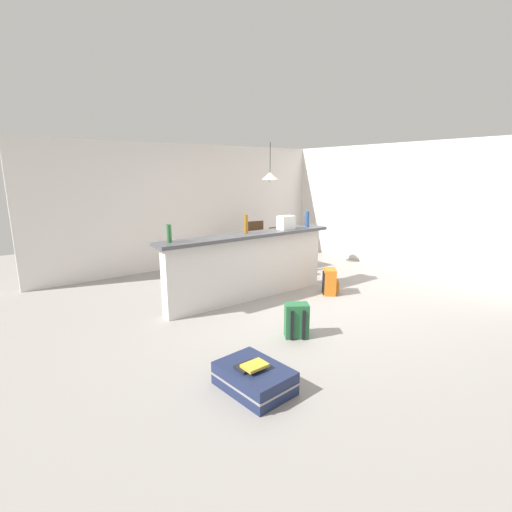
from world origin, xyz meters
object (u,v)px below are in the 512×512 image
(dining_chair_near_partition, at_px, (281,249))
(dining_chair_far_side, at_px, (253,240))
(bottle_amber, at_px, (246,224))
(pendant_lamp, at_px, (270,176))
(bottle_blue, at_px, (307,219))
(suitcase_flat_navy, at_px, (254,378))
(backpack_green, at_px, (296,321))
(backpack_orange, at_px, (330,282))
(book_stack, at_px, (252,366))
(grocery_bag, at_px, (286,223))
(dining_table, at_px, (265,238))
(bottle_green, at_px, (169,233))

(dining_chair_near_partition, distance_m, dining_chair_far_side, 1.12)
(bottle_amber, relative_size, dining_chair_near_partition, 0.31)
(dining_chair_far_side, bearing_deg, pendant_lamp, -89.74)
(bottle_blue, xyz_separation_m, pendant_lamp, (0.20, 1.27, 0.70))
(suitcase_flat_navy, bearing_deg, backpack_green, 29.11)
(dining_chair_near_partition, xyz_separation_m, backpack_orange, (-0.09, -1.35, -0.31))
(pendant_lamp, distance_m, book_stack, 4.70)
(bottle_blue, bearing_deg, pendant_lamp, 81.02)
(backpack_green, bearing_deg, grocery_bag, 53.42)
(dining_chair_near_partition, relative_size, backpack_orange, 2.21)
(dining_table, relative_size, suitcase_flat_navy, 1.29)
(bottle_green, relative_size, pendant_lamp, 0.32)
(pendant_lamp, distance_m, backpack_green, 3.66)
(pendant_lamp, distance_m, backpack_orange, 2.52)
(bottle_blue, relative_size, suitcase_flat_navy, 0.31)
(bottle_green, distance_m, grocery_bag, 2.00)
(bottle_blue, xyz_separation_m, backpack_orange, (-0.03, -0.61, -0.97))
(backpack_orange, bearing_deg, bottle_blue, 87.00)
(bottle_blue, distance_m, book_stack, 3.51)
(backpack_green, distance_m, book_stack, 1.26)
(grocery_bag, distance_m, backpack_orange, 1.21)
(bottle_green, relative_size, suitcase_flat_navy, 0.28)
(grocery_bag, relative_size, backpack_green, 0.62)
(book_stack, bearing_deg, backpack_green, 28.78)
(grocery_bag, relative_size, dining_chair_near_partition, 0.28)
(bottle_green, distance_m, bottle_amber, 1.25)
(dining_chair_far_side, bearing_deg, suitcase_flat_navy, -125.93)
(bottle_blue, height_order, dining_chair_near_partition, bottle_blue)
(bottle_green, height_order, suitcase_flat_navy, bottle_green)
(suitcase_flat_navy, relative_size, book_stack, 3.38)
(dining_chair_near_partition, height_order, backpack_orange, dining_chair_near_partition)
(pendant_lamp, height_order, backpack_orange, pendant_lamp)
(bottle_green, xyz_separation_m, suitcase_flat_navy, (-0.16, -2.11, -1.05))
(dining_table, bearing_deg, dining_chair_far_side, 82.01)
(suitcase_flat_navy, xyz_separation_m, backpack_orange, (2.61, 1.46, 0.09))
(suitcase_flat_navy, bearing_deg, pendant_lamp, 49.58)
(bottle_amber, height_order, pendant_lamp, pendant_lamp)
(grocery_bag, xyz_separation_m, suitcase_flat_navy, (-2.15, -2.05, -1.04))
(bottle_blue, height_order, dining_chair_far_side, bottle_blue)
(bottle_blue, height_order, book_stack, bottle_blue)
(suitcase_flat_navy, xyz_separation_m, book_stack, (-0.03, -0.01, 0.14))
(bottle_blue, relative_size, backpack_green, 0.63)
(grocery_bag, distance_m, pendant_lamp, 1.63)
(dining_chair_far_side, bearing_deg, bottle_blue, -96.11)
(pendant_lamp, height_order, backpack_green, pendant_lamp)
(backpack_orange, bearing_deg, bottle_green, 165.15)
(dining_chair_far_side, relative_size, backpack_orange, 2.21)
(bottle_amber, height_order, backpack_green, bottle_amber)
(pendant_lamp, bearing_deg, suitcase_flat_navy, -130.42)
(dining_table, height_order, dining_chair_near_partition, dining_chair_near_partition)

